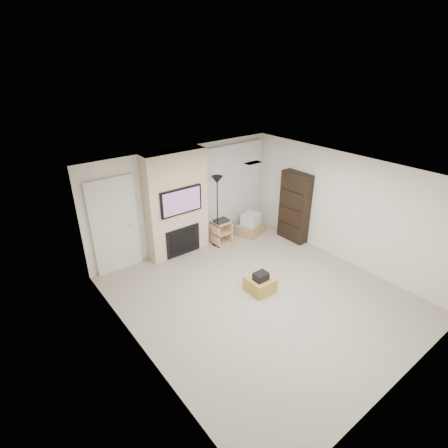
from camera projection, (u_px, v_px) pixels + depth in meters
floor at (261, 296)px, 7.02m from camera, size 5.00×5.50×0.00m
ceiling at (267, 177)px, 5.93m from camera, size 5.00×5.50×0.00m
wall_back at (185, 198)px, 8.43m from camera, size 5.00×0.00×2.50m
wall_front at (411, 322)px, 4.53m from camera, size 5.00×0.00×2.50m
wall_left at (140, 292)px, 5.10m from camera, size 0.00×5.50×2.50m
wall_right at (344, 209)px, 7.86m from camera, size 0.00×5.50×2.50m
hvac_vent at (253, 163)px, 6.72m from camera, size 0.35×0.18×0.01m
ottoman at (260, 284)px, 7.12m from camera, size 0.51×0.51×0.30m
black_bag at (261, 276)px, 6.98m from camera, size 0.28×0.23×0.16m
fireplace_wall at (177, 205)px, 8.09m from camera, size 1.50×0.47×2.50m
entry_door at (115, 226)px, 7.50m from camera, size 1.02×0.11×2.14m
vertical_blinds at (231, 186)px, 9.16m from camera, size 1.98×0.10×2.37m
floor_lamp at (217, 192)px, 8.32m from camera, size 0.27×0.27×1.82m
av_stand at (221, 231)px, 8.86m from camera, size 0.45×0.38×0.66m
box_stack at (251, 225)px, 9.46m from camera, size 0.96×0.83×0.54m
bookshelf at (295, 207)px, 8.84m from camera, size 0.30×0.80×1.80m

